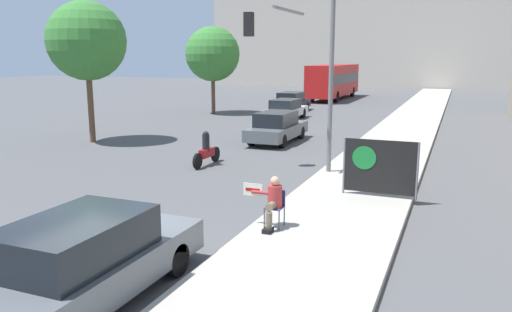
% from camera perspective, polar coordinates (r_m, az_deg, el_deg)
% --- Properties ---
extents(ground_plane, '(160.00, 160.00, 0.00)m').
position_cam_1_polar(ground_plane, '(10.49, -17.22, -12.42)').
color(ground_plane, '#4F4F51').
extents(sidewalk_curb, '(3.41, 90.00, 0.16)m').
position_cam_1_polar(sidewalk_curb, '(22.86, 14.95, 0.69)').
color(sidewalk_curb, '#A8A399').
rests_on(sidewalk_curb, ground_plane).
extents(seated_protester, '(0.97, 0.77, 1.23)m').
position_cam_1_polar(seated_protester, '(11.74, 1.93, -5.10)').
color(seated_protester, '#474C56').
rests_on(seated_protester, sidewalk_curb).
extents(protest_banner, '(2.13, 0.06, 1.66)m').
position_cam_1_polar(protest_banner, '(14.70, 13.91, -1.20)').
color(protest_banner, slate).
rests_on(protest_banner, sidewalk_curb).
extents(traffic_light_pole, '(3.28, 3.05, 5.83)m').
position_cam_1_polar(traffic_light_pole, '(17.67, 4.99, 11.15)').
color(traffic_light_pole, slate).
rests_on(traffic_light_pole, sidewalk_curb).
extents(parked_car_curbside, '(1.89, 4.79, 1.54)m').
position_cam_1_polar(parked_car_curbside, '(9.00, -19.09, -11.31)').
color(parked_car_curbside, '#565B60').
rests_on(parked_car_curbside, ground_plane).
extents(car_on_road_nearest, '(1.77, 4.63, 1.51)m').
position_cam_1_polar(car_on_road_nearest, '(24.42, 2.40, 3.31)').
color(car_on_road_nearest, '#565B60').
rests_on(car_on_road_nearest, ground_plane).
extents(car_on_road_midblock, '(1.72, 4.60, 1.37)m').
position_cam_1_polar(car_on_road_midblock, '(33.37, 3.43, 5.34)').
color(car_on_road_midblock, silver).
rests_on(car_on_road_midblock, ground_plane).
extents(car_on_road_distant, '(1.79, 4.54, 1.48)m').
position_cam_1_polar(car_on_road_distant, '(38.53, 4.06, 6.19)').
color(car_on_road_distant, black).
rests_on(car_on_road_distant, ground_plane).
extents(city_bus_on_road, '(2.60, 11.77, 3.35)m').
position_cam_1_polar(city_bus_on_road, '(50.34, 8.88, 8.63)').
color(city_bus_on_road, red).
rests_on(city_bus_on_road, ground_plane).
extents(motorcycle_on_road, '(0.28, 2.08, 1.34)m').
position_cam_1_polar(motorcycle_on_road, '(19.31, -5.68, 0.59)').
color(motorcycle_on_road, maroon).
rests_on(motorcycle_on_road, ground_plane).
extents(street_tree_near_curb, '(3.74, 3.74, 6.74)m').
position_cam_1_polar(street_tree_near_curb, '(25.54, -18.79, 12.31)').
color(street_tree_near_curb, brown).
rests_on(street_tree_near_curb, ground_plane).
extents(street_tree_midblock, '(3.94, 3.94, 6.30)m').
position_cam_1_polar(street_tree_midblock, '(36.93, -4.98, 11.53)').
color(street_tree_midblock, brown).
rests_on(street_tree_midblock, ground_plane).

